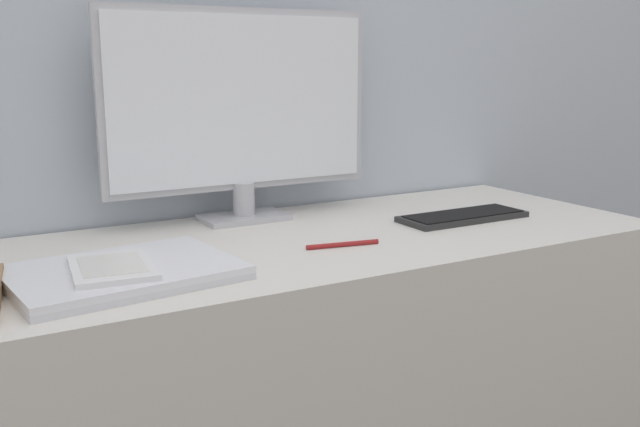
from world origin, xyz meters
name	(u,v)px	position (x,y,z in m)	size (l,w,h in m)	color
wall_back	(218,0)	(0.00, 0.58, 1.20)	(3.60, 0.05, 2.40)	#B2BCC6
desk	(288,413)	(0.00, 0.26, 0.37)	(1.53, 0.57, 0.73)	silver
monitor	(240,108)	(0.00, 0.46, 0.97)	(0.60, 0.11, 0.45)	#B7B7BC
keyboard	(463,216)	(0.42, 0.23, 0.74)	(0.29, 0.11, 0.01)	#282828
laptop	(123,273)	(-0.34, 0.16, 0.74)	(0.37, 0.28, 0.02)	silver
ereader	(112,267)	(-0.36, 0.14, 0.76)	(0.14, 0.18, 0.01)	white
pen	(343,244)	(0.07, 0.16, 0.74)	(0.14, 0.03, 0.01)	maroon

